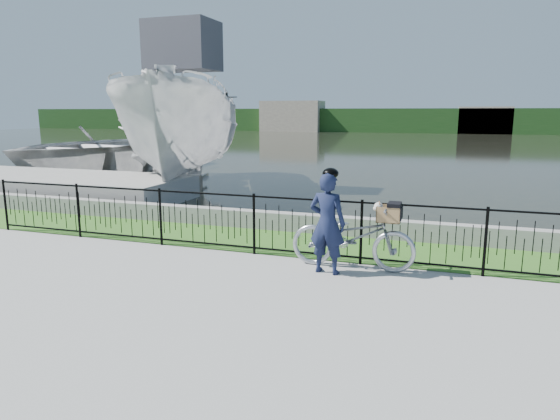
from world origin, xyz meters
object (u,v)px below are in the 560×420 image
at_px(boat_near, 186,130).
at_px(dock, 36,185).
at_px(boat_far, 104,149).
at_px(bicycle_rig, 353,236).
at_px(cyclist, 327,222).

bearing_deg(boat_near, dock, -141.24).
xyz_separation_m(boat_near, boat_far, (-6.00, 3.25, -0.99)).
height_order(bicycle_rig, boat_far, boat_far).
bearing_deg(boat_near, cyclist, -47.93).
distance_m(cyclist, boat_far, 16.75).
bearing_deg(dock, boat_near, 38.76).
bearing_deg(dock, boat_far, 109.92).
distance_m(bicycle_rig, cyclist, 0.60).
distance_m(boat_near, boat_far, 6.90).
bearing_deg(boat_near, boat_far, 151.60).
height_order(bicycle_rig, cyclist, cyclist).
bearing_deg(bicycle_rig, boat_near, 135.02).
relative_size(dock, boat_near, 0.96).
bearing_deg(cyclist, bicycle_rig, 46.24).
relative_size(cyclist, boat_near, 0.17).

